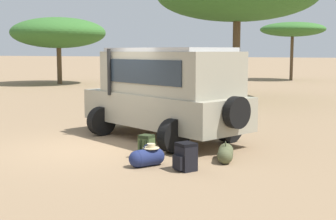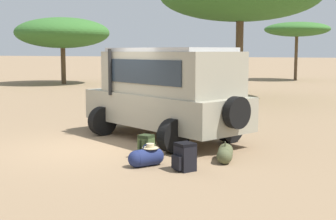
{
  "view_description": "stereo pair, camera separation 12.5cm",
  "coord_description": "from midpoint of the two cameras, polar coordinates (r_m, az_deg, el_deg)",
  "views": [
    {
      "loc": [
        6.24,
        -9.44,
        2.36
      ],
      "look_at": [
        1.85,
        0.33,
        1.0
      ],
      "focal_mm": 50.0,
      "sensor_mm": 36.0,
      "label": 1
    },
    {
      "loc": [
        6.35,
        -9.39,
        2.36
      ],
      "look_at": [
        1.85,
        0.33,
        1.0
      ],
      "focal_mm": 50.0,
      "sensor_mm": 36.0,
      "label": 2
    }
  ],
  "objects": [
    {
      "name": "ground_plane",
      "position": [
        11.57,
        -8.74,
        -4.62
      ],
      "size": [
        320.0,
        320.0,
        0.0
      ],
      "primitive_type": "plane",
      "color": "#8C7051"
    },
    {
      "name": "safari_vehicle",
      "position": [
        12.42,
        0.06,
        2.31
      ],
      "size": [
        5.37,
        3.88,
        2.44
      ],
      "color": "gray",
      "rests_on": "ground_plane"
    },
    {
      "name": "backpack_beside_front_wheel",
      "position": [
        9.29,
        2.43,
        -5.75
      ],
      "size": [
        0.48,
        0.51,
        0.56
      ],
      "color": "black",
      "rests_on": "ground_plane"
    },
    {
      "name": "backpack_cluster_center",
      "position": [
        10.37,
        -2.29,
        -4.5
      ],
      "size": [
        0.34,
        0.4,
        0.52
      ],
      "color": "#42562D",
      "rests_on": "ground_plane"
    },
    {
      "name": "duffel_bag_low_black_case",
      "position": [
        9.68,
        -2.29,
        -5.77
      ],
      "size": [
        0.6,
        0.73,
        0.46
      ],
      "color": "navy",
      "rests_on": "ground_plane"
    },
    {
      "name": "duffel_bag_soft_canvas",
      "position": [
        10.18,
        7.32,
        -5.27
      ],
      "size": [
        0.48,
        0.9,
        0.43
      ],
      "color": "#4C5133",
      "rests_on": "ground_plane"
    },
    {
      "name": "acacia_tree_far_left",
      "position": [
        34.34,
        -12.64,
        9.15
      ],
      "size": [
        6.69,
        6.54,
        4.69
      ],
      "color": "brown",
      "rests_on": "ground_plane"
    },
    {
      "name": "acacia_tree_left_mid",
      "position": [
        39.02,
        15.54,
        9.44
      ],
      "size": [
        5.15,
        4.74,
        4.63
      ],
      "color": "brown",
      "rests_on": "ground_plane"
    }
  ]
}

